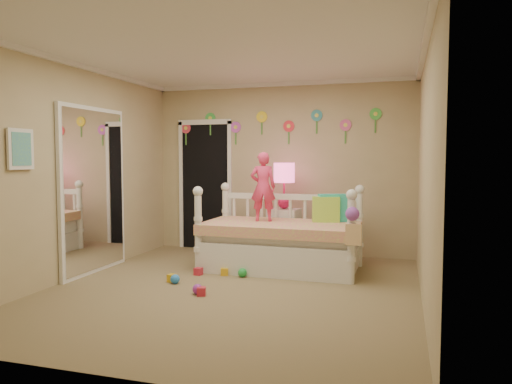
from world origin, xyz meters
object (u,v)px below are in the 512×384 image
(child, at_px, (263,187))
(nightstand, at_px, (284,233))
(table_lamp, at_px, (284,178))
(daybed, at_px, (281,227))

(child, bearing_deg, nightstand, -113.54)
(nightstand, height_order, table_lamp, table_lamp)
(daybed, bearing_deg, nightstand, 101.14)
(child, xyz_separation_m, nightstand, (0.13, 0.65, -0.72))
(child, distance_m, nightstand, 0.97)
(nightstand, bearing_deg, daybed, -72.37)
(child, height_order, nightstand, child)
(daybed, xyz_separation_m, table_lamp, (-0.13, 0.72, 0.61))
(daybed, relative_size, nightstand, 2.83)
(daybed, height_order, nightstand, daybed)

